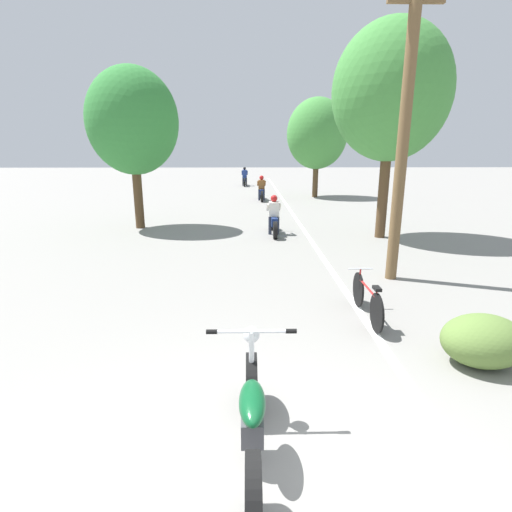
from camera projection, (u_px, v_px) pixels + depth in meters
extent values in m
plane|color=gray|center=(272.00, 502.00, 3.28)|extent=(120.00, 120.00, 0.00)
cube|color=white|center=(300.00, 224.00, 15.34)|extent=(0.14, 48.00, 0.01)
cylinder|color=brown|center=(404.00, 136.00, 8.17)|extent=(0.24, 0.24, 6.13)
cube|color=brown|center=(416.00, 0.00, 7.52)|extent=(1.10, 0.10, 0.12)
cylinder|color=#513A23|center=(384.00, 186.00, 12.68)|extent=(0.32, 0.32, 3.34)
ellipsoid|color=#42893D|center=(392.00, 91.00, 11.95)|extent=(3.56, 3.21, 4.10)
cylinder|color=#513A23|center=(315.00, 175.00, 23.69)|extent=(0.32, 0.32, 2.54)
ellipsoid|color=#42893D|center=(317.00, 134.00, 23.07)|extent=(3.50, 3.15, 4.03)
cylinder|color=#513A23|center=(138.00, 190.00, 14.32)|extent=(0.32, 0.32, 2.73)
ellipsoid|color=#337F38|center=(132.00, 121.00, 13.70)|extent=(3.15, 2.83, 3.62)
ellipsoid|color=#5B7A38|center=(483.00, 341.00, 5.30)|extent=(1.10, 0.88, 0.70)
cylinder|color=black|center=(252.00, 384.00, 4.36)|extent=(0.12, 0.67, 0.67)
cylinder|color=black|center=(253.00, 499.00, 2.92)|extent=(0.12, 0.67, 0.67)
ellipsoid|color=#0C4723|center=(252.00, 402.00, 3.56)|extent=(0.24, 0.66, 0.19)
cube|color=#4C4C51|center=(252.00, 425.00, 3.63)|extent=(0.20, 0.36, 0.24)
cylinder|color=silver|center=(252.00, 359.00, 4.18)|extent=(0.06, 0.23, 0.72)
cylinder|color=silver|center=(252.00, 331.00, 4.00)|extent=(0.80, 0.04, 0.04)
cylinder|color=black|center=(212.00, 332.00, 3.99)|extent=(0.11, 0.05, 0.05)
cylinder|color=black|center=(291.00, 331.00, 4.01)|extent=(0.11, 0.05, 0.05)
sphere|color=silver|center=(251.00, 335.00, 4.11)|extent=(0.17, 0.17, 0.17)
cylinder|color=black|center=(272.00, 222.00, 14.24)|extent=(0.12, 0.57, 0.57)
cylinder|color=black|center=(275.00, 230.00, 12.79)|extent=(0.12, 0.57, 0.57)
cube|color=navy|center=(274.00, 221.00, 13.47)|extent=(0.20, 0.96, 0.28)
cylinder|color=silver|center=(273.00, 205.00, 13.97)|extent=(0.50, 0.03, 0.03)
cylinder|color=#282D3D|center=(270.00, 226.00, 13.46)|extent=(0.11, 0.11, 0.60)
cylinder|color=#282D3D|center=(278.00, 226.00, 13.46)|extent=(0.11, 0.11, 0.60)
cube|color=silver|center=(274.00, 209.00, 13.35)|extent=(0.34, 0.27, 0.52)
cylinder|color=silver|center=(268.00, 207.00, 13.48)|extent=(0.08, 0.41, 0.32)
cylinder|color=silver|center=(280.00, 207.00, 13.49)|extent=(0.08, 0.41, 0.32)
sphere|color=#B21919|center=(274.00, 198.00, 13.29)|extent=(0.23, 0.23, 0.23)
cylinder|color=black|center=(261.00, 193.00, 23.11)|extent=(0.12, 0.60, 0.60)
cylinder|color=black|center=(262.00, 196.00, 21.62)|extent=(0.12, 0.60, 0.60)
cube|color=navy|center=(261.00, 192.00, 22.32)|extent=(0.20, 0.99, 0.28)
cylinder|color=silver|center=(261.00, 182.00, 22.84)|extent=(0.50, 0.03, 0.03)
cylinder|color=#282D3D|center=(259.00, 195.00, 22.31)|extent=(0.11, 0.11, 0.62)
cylinder|color=#282D3D|center=(264.00, 195.00, 22.32)|extent=(0.11, 0.11, 0.62)
cube|color=brown|center=(262.00, 185.00, 22.20)|extent=(0.34, 0.27, 0.53)
cylinder|color=brown|center=(258.00, 183.00, 22.33)|extent=(0.08, 0.42, 0.33)
cylinder|color=brown|center=(265.00, 183.00, 22.34)|extent=(0.08, 0.42, 0.33)
sphere|color=#B21919|center=(262.00, 178.00, 22.14)|extent=(0.24, 0.24, 0.24)
cylinder|color=black|center=(245.00, 181.00, 31.79)|extent=(0.12, 0.66, 0.66)
cylinder|color=black|center=(245.00, 182.00, 30.29)|extent=(0.12, 0.66, 0.66)
cube|color=navy|center=(245.00, 179.00, 30.99)|extent=(0.20, 0.99, 0.28)
cylinder|color=silver|center=(245.00, 172.00, 31.51)|extent=(0.50, 0.03, 0.03)
cylinder|color=#38383D|center=(243.00, 182.00, 30.99)|extent=(0.11, 0.11, 0.65)
cylinder|color=#38383D|center=(246.00, 182.00, 31.00)|extent=(0.11, 0.11, 0.65)
cube|color=navy|center=(245.00, 174.00, 30.86)|extent=(0.34, 0.28, 0.59)
cylinder|color=navy|center=(242.00, 173.00, 31.00)|extent=(0.08, 0.47, 0.36)
cylinder|color=navy|center=(247.00, 173.00, 31.01)|extent=(0.08, 0.47, 0.36)
sphere|color=black|center=(245.00, 168.00, 30.80)|extent=(0.22, 0.22, 0.22)
cylinder|color=black|center=(358.00, 289.00, 7.32)|extent=(0.04, 0.63, 0.63)
cylinder|color=black|center=(377.00, 313.00, 6.27)|extent=(0.04, 0.63, 0.63)
cylinder|color=#B21E1E|center=(368.00, 288.00, 6.73)|extent=(0.04, 0.87, 0.04)
cylinder|color=#B21E1E|center=(376.00, 300.00, 6.30)|extent=(0.03, 0.03, 0.38)
cube|color=black|center=(377.00, 289.00, 6.25)|extent=(0.10, 0.20, 0.05)
cylinder|color=#B21E1E|center=(360.00, 280.00, 7.22)|extent=(0.03, 0.03, 0.41)
cylinder|color=silver|center=(361.00, 269.00, 7.16)|extent=(0.44, 0.03, 0.03)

